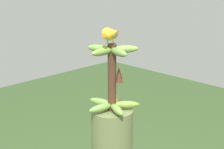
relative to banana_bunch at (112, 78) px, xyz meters
name	(u,v)px	position (x,y,z in m)	size (l,w,h in m)	color
banana_bunch	(112,78)	(0.00, 0.00, 0.00)	(0.27, 0.28, 0.35)	#4C2D1E
perched_bird	(109,34)	(0.02, 0.00, 0.22)	(0.19, 0.12, 0.09)	#C68933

